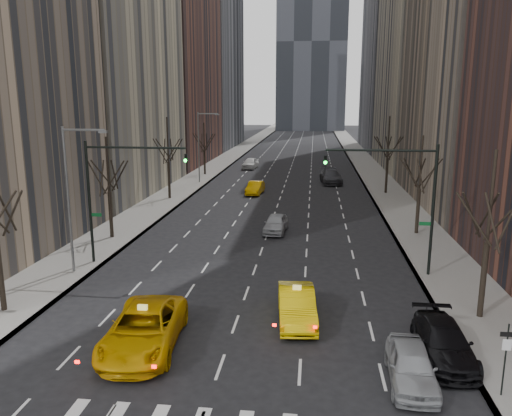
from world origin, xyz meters
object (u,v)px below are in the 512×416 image
(taxi_suv, at_px, (144,329))
(taxi_sedan, at_px, (297,305))
(parked_suv_black, at_px, (443,342))
(silver_sedan_ahead, at_px, (276,223))
(parked_sedan_silver, at_px, (411,365))

(taxi_suv, relative_size, taxi_sedan, 1.29)
(taxi_sedan, xyz_separation_m, parked_suv_black, (6.26, -2.94, -0.08))
(silver_sedan_ahead, height_order, parked_sedan_silver, silver_sedan_ahead)
(silver_sedan_ahead, xyz_separation_m, parked_sedan_silver, (6.88, -21.75, -0.01))
(taxi_suv, distance_m, taxi_sedan, 7.42)
(taxi_suv, height_order, silver_sedan_ahead, taxi_suv)
(taxi_sedan, height_order, parked_suv_black, taxi_sedan)
(taxi_suv, height_order, parked_sedan_silver, taxi_suv)
(parked_suv_black, bearing_deg, silver_sedan_ahead, 113.51)
(taxi_suv, bearing_deg, parked_sedan_silver, -12.50)
(taxi_suv, bearing_deg, taxi_sedan, 23.53)
(parked_sedan_silver, bearing_deg, parked_suv_black, 53.18)
(taxi_sedan, height_order, silver_sedan_ahead, taxi_sedan)
(taxi_suv, distance_m, parked_sedan_silver, 11.20)
(taxi_suv, distance_m, parked_suv_black, 12.81)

